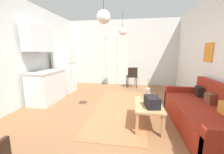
# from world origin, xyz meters

# --- Properties ---
(ground_plane) EXTENTS (5.29, 7.22, 0.10)m
(ground_plane) POSITION_xyz_m (0.00, 0.00, -0.05)
(ground_plane) COLOR #8E603D
(wall_back) EXTENTS (4.89, 0.13, 2.80)m
(wall_back) POSITION_xyz_m (-0.01, 3.36, 1.39)
(wall_back) COLOR silver
(wall_back) RESTS_ON ground_plane
(wall_left) EXTENTS (0.12, 6.82, 2.80)m
(wall_left) POSITION_xyz_m (-2.39, 0.00, 1.40)
(wall_left) COLOR silver
(wall_left) RESTS_ON ground_plane
(area_rug) EXTENTS (1.20, 3.00, 0.01)m
(area_rug) POSITION_xyz_m (0.20, 0.54, 0.01)
(area_rug) COLOR #B26B42
(area_rug) RESTS_ON ground_plane
(couch) EXTENTS (0.91, 2.14, 0.84)m
(couch) POSITION_xyz_m (1.92, -0.20, 0.27)
(couch) COLOR maroon
(couch) RESTS_ON ground_plane
(coffee_table) EXTENTS (0.52, 0.88, 0.44)m
(coffee_table) POSITION_xyz_m (0.84, -0.21, 0.38)
(coffee_table) COLOR tan
(coffee_table) RESTS_ON ground_plane
(bamboo_vase) EXTENTS (0.08, 0.08, 0.48)m
(bamboo_vase) POSITION_xyz_m (0.84, 0.01, 0.57)
(bamboo_vase) COLOR beige
(bamboo_vase) RESTS_ON coffee_table
(handbag) EXTENTS (0.28, 0.37, 0.32)m
(handbag) POSITION_xyz_m (0.89, -0.37, 0.54)
(handbag) COLOR black
(handbag) RESTS_ON coffee_table
(refrigerator) EXTENTS (0.65, 0.61, 1.71)m
(refrigerator) POSITION_xyz_m (-1.93, 1.79, 0.85)
(refrigerator) COLOR white
(refrigerator) RESTS_ON ground_plane
(kitchen_counter) EXTENTS (0.62, 1.11, 2.14)m
(kitchen_counter) POSITION_xyz_m (-1.98, 0.73, 0.82)
(kitchen_counter) COLOR silver
(kitchen_counter) RESTS_ON ground_plane
(accent_chair) EXTENTS (0.49, 0.47, 0.83)m
(accent_chair) POSITION_xyz_m (0.48, 2.77, 0.49)
(accent_chair) COLOR black
(accent_chair) RESTS_ON ground_plane
(pendant_lamp_near) EXTENTS (0.25, 0.25, 0.86)m
(pendant_lamp_near) POSITION_xyz_m (-0.03, -0.27, 2.06)
(pendant_lamp_near) COLOR black
(pendant_lamp_far) EXTENTS (0.29, 0.29, 0.81)m
(pendant_lamp_far) POSITION_xyz_m (0.12, 2.18, 2.14)
(pendant_lamp_far) COLOR black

